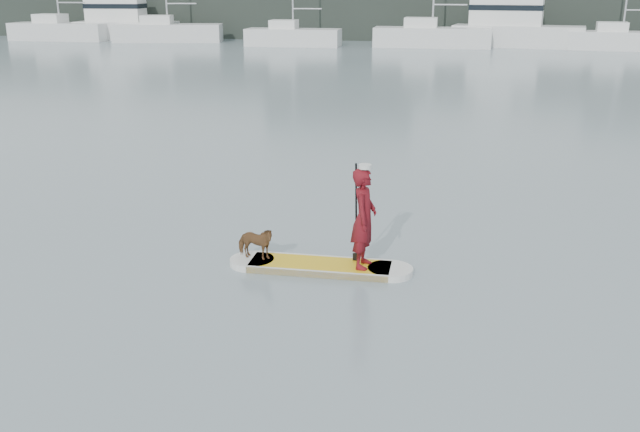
% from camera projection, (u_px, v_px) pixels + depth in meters
% --- Properties ---
extents(ground, '(140.00, 140.00, 0.00)m').
position_uv_depth(ground, '(387.00, 215.00, 15.69)').
color(ground, slate).
rests_on(ground, ground).
extents(paddleboard, '(3.30, 0.83, 0.12)m').
position_uv_depth(paddleboard, '(320.00, 266.00, 12.66)').
color(paddleboard, yellow).
rests_on(paddleboard, ground).
extents(paddler, '(0.45, 0.66, 1.76)m').
position_uv_depth(paddler, '(364.00, 218.00, 12.23)').
color(paddler, maroon).
rests_on(paddler, paddleboard).
extents(white_cap, '(0.22, 0.22, 0.07)m').
position_uv_depth(white_cap, '(365.00, 166.00, 11.95)').
color(white_cap, silver).
rests_on(white_cap, paddler).
extents(dog, '(0.75, 0.41, 0.61)m').
position_uv_depth(dog, '(255.00, 243.00, 12.74)').
color(dog, '#57301E').
rests_on(dog, paddleboard).
extents(paddle, '(0.10, 0.30, 2.00)m').
position_uv_depth(paddle, '(356.00, 225.00, 12.55)').
color(paddle, black).
rests_on(paddle, ground).
extents(sailboat_a, '(9.04, 3.05, 13.03)m').
position_uv_depth(sailboat_a, '(60.00, 30.00, 64.08)').
color(sailboat_a, silver).
rests_on(sailboat_a, ground).
extents(sailboat_b, '(9.65, 4.61, 13.79)m').
position_uv_depth(sailboat_b, '(167.00, 31.00, 62.50)').
color(sailboat_b, silver).
rests_on(sailboat_b, ground).
extents(sailboat_c, '(7.73, 2.69, 11.04)m').
position_uv_depth(sailboat_c, '(292.00, 36.00, 58.18)').
color(sailboat_c, silver).
rests_on(sailboat_c, ground).
extents(sailboat_d, '(9.24, 2.87, 13.62)m').
position_uv_depth(sailboat_d, '(431.00, 35.00, 57.07)').
color(sailboat_d, silver).
rests_on(sailboat_d, ground).
extents(sailboat_e, '(8.15, 3.30, 11.52)m').
position_uv_depth(sailboat_e, '(621.00, 39.00, 54.61)').
color(sailboat_e, silver).
rests_on(sailboat_e, ground).
extents(motor_yacht_a, '(10.58, 4.63, 6.13)m').
position_uv_depth(motor_yacht_a, '(513.00, 25.00, 57.29)').
color(motor_yacht_a, silver).
rests_on(motor_yacht_a, ground).
extents(motor_yacht_b, '(9.21, 3.74, 5.94)m').
position_uv_depth(motor_yacht_b, '(122.00, 21.00, 64.47)').
color(motor_yacht_b, silver).
rests_on(motor_yacht_b, ground).
extents(shore_mass, '(90.00, 6.00, 6.00)m').
position_uv_depth(shore_mass, '(448.00, 6.00, 64.23)').
color(shore_mass, black).
rests_on(shore_mass, ground).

